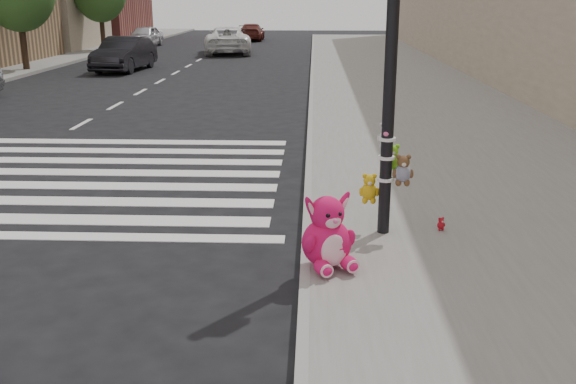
# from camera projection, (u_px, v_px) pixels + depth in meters

# --- Properties ---
(ground) EXTENTS (120.00, 120.00, 0.00)m
(ground) POSITION_uv_depth(u_px,v_px,m) (167.00, 296.00, 7.21)
(ground) COLOR black
(ground) RESTS_ON ground
(sidewalk_near) EXTENTS (7.00, 80.00, 0.14)m
(sidewalk_near) POSITION_uv_depth(u_px,v_px,m) (444.00, 124.00, 16.55)
(sidewalk_near) COLOR slate
(sidewalk_near) RESTS_ON ground
(curb_edge) EXTENTS (0.12, 80.00, 0.15)m
(curb_edge) POSITION_uv_depth(u_px,v_px,m) (310.00, 123.00, 16.68)
(curb_edge) COLOR gray
(curb_edge) RESTS_ON ground
(signal_pole) EXTENTS (0.71, 0.49, 4.00)m
(signal_pole) POSITION_uv_depth(u_px,v_px,m) (389.00, 117.00, 8.34)
(signal_pole) COLOR black
(signal_pole) RESTS_ON sidewalk_near
(pink_bunny) EXTENTS (0.79, 0.84, 0.93)m
(pink_bunny) POSITION_uv_depth(u_px,v_px,m) (328.00, 237.00, 7.53)
(pink_bunny) COLOR #E1135B
(pink_bunny) RESTS_ON sidewalk_near
(red_teddy) EXTENTS (0.15, 0.13, 0.19)m
(red_teddy) POSITION_uv_depth(u_px,v_px,m) (441.00, 224.00, 8.82)
(red_teddy) COLOR #AB111E
(red_teddy) RESTS_ON sidewalk_near
(car_dark_far) EXTENTS (1.97, 4.71, 1.51)m
(car_dark_far) POSITION_uv_depth(u_px,v_px,m) (124.00, 54.00, 28.97)
(car_dark_far) COLOR black
(car_dark_far) RESTS_ON ground
(car_white_near) EXTENTS (3.34, 5.91, 1.56)m
(car_white_near) POSITION_uv_depth(u_px,v_px,m) (227.00, 40.00, 37.82)
(car_white_near) COLOR white
(car_white_near) RESTS_ON ground
(car_maroon_near) EXTENTS (1.84, 4.41, 1.27)m
(car_maroon_near) POSITION_uv_depth(u_px,v_px,m) (252.00, 32.00, 49.21)
(car_maroon_near) COLOR #5C1F1A
(car_maroon_near) RESTS_ON ground
(car_silver_deep) EXTENTS (1.96, 4.19, 1.39)m
(car_silver_deep) POSITION_uv_depth(u_px,v_px,m) (145.00, 36.00, 43.20)
(car_silver_deep) COLOR silver
(car_silver_deep) RESTS_ON ground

